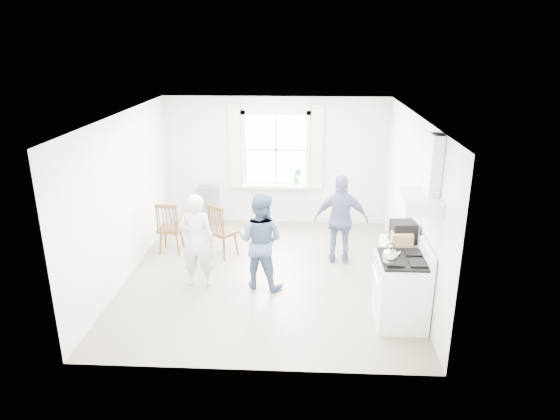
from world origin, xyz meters
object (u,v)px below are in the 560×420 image
object	(u,v)px
windsor_chair_b	(219,226)
person_left	(197,241)
person_mid	(260,241)
gas_stove	(401,290)
person_right	(341,220)
low_cabinet	(398,270)
windsor_chair_a	(168,223)
stereo_stack	(403,232)

from	to	relation	value
windsor_chair_b	person_left	xyz separation A→B (m)	(-0.15, -1.05, 0.15)
person_left	person_mid	xyz separation A→B (m)	(0.97, 0.02, 0.01)
gas_stove	person_left	size ratio (longest dim) A/B	0.75
windsor_chair_b	person_right	size ratio (longest dim) A/B	0.63
gas_stove	person_right	world-z (taller)	person_right
person_left	person_mid	distance (m)	0.97
windsor_chair_b	person_mid	distance (m)	1.32
person_left	person_right	distance (m)	2.45
gas_stove	low_cabinet	bearing A→B (deg)	84.32
gas_stove	windsor_chair_a	xyz separation A→B (m)	(-3.71, 2.09, 0.10)
gas_stove	windsor_chair_a	bearing A→B (deg)	150.66
stereo_stack	person_mid	size ratio (longest dim) A/B	0.24
gas_stove	low_cabinet	distance (m)	0.70
person_left	person_right	xyz separation A→B (m)	(2.25, 0.97, 0.03)
low_cabinet	person_mid	distance (m)	2.09
stereo_stack	windsor_chair_a	distance (m)	4.09
gas_stove	person_right	xyz separation A→B (m)	(-0.70, 1.90, 0.29)
person_mid	low_cabinet	bearing A→B (deg)	-168.79
low_cabinet	person_right	distance (m)	1.46
windsor_chair_a	person_right	size ratio (longest dim) A/B	0.62
windsor_chair_b	low_cabinet	bearing A→B (deg)	-24.07
gas_stove	stereo_stack	bearing A→B (deg)	81.73
stereo_stack	gas_stove	bearing A→B (deg)	-98.27
gas_stove	person_left	world-z (taller)	person_left
gas_stove	person_right	bearing A→B (deg)	110.15
windsor_chair_b	gas_stove	bearing A→B (deg)	-35.29
low_cabinet	person_mid	xyz separation A→B (m)	(-2.05, 0.25, 0.31)
low_cabinet	stereo_stack	world-z (taller)	stereo_stack
windsor_chair_a	person_left	distance (m)	1.40
person_mid	windsor_chair_a	bearing A→B (deg)	-14.82
windsor_chair_b	person_mid	bearing A→B (deg)	-51.33
windsor_chair_a	windsor_chair_b	world-z (taller)	windsor_chair_b
low_cabinet	windsor_chair_b	world-z (taller)	windsor_chair_b
stereo_stack	windsor_chair_b	xyz separation A→B (m)	(-2.90, 1.29, -0.45)
gas_stove	person_mid	xyz separation A→B (m)	(-1.98, 0.95, 0.27)
gas_stove	windsor_chair_b	xyz separation A→B (m)	(-2.80, 1.98, 0.11)
person_left	windsor_chair_b	bearing A→B (deg)	-98.03
low_cabinet	windsor_chair_a	bearing A→B (deg)	159.86
gas_stove	person_left	xyz separation A→B (m)	(-2.95, 0.93, 0.26)
person_left	stereo_stack	bearing A→B (deg)	175.68
low_cabinet	person_left	distance (m)	3.04
windsor_chair_a	person_right	bearing A→B (deg)	-3.59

